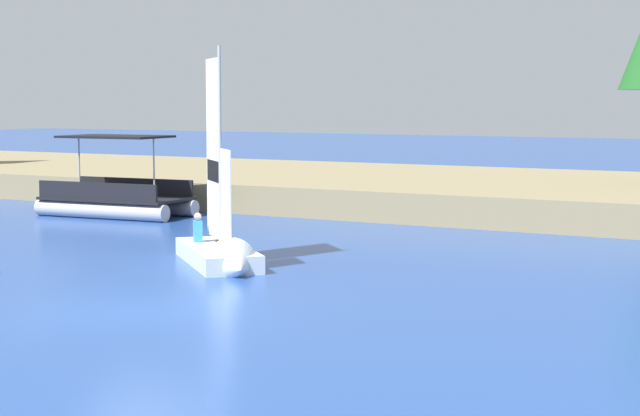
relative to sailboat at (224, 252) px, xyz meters
The scene contains 4 objects.
ground_plane 5.45m from the sailboat, 72.27° to the right, with size 200.00×200.00×0.00m, color #234793.
shore_bank 18.11m from the sailboat, 84.76° to the left, with size 80.00×14.79×1.07m, color #897A56.
sailboat is the anchor object (origin of this frame).
pontoon_boat 12.99m from the sailboat, 142.32° to the left, with size 5.64×2.99×2.92m.
Camera 1 is at (13.63, -16.57, 4.21)m, focal length 59.96 mm.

